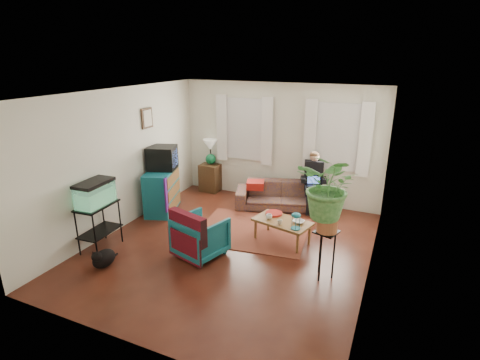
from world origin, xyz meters
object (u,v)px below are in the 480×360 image
at_px(dresser, 162,191).
at_px(armchair, 200,234).
at_px(sofa, 281,191).
at_px(side_table, 211,177).
at_px(aquarium_stand, 99,227).
at_px(plant_stand, 325,255).
at_px(coffee_table, 282,231).

relative_size(dresser, armchair, 1.35).
xyz_separation_m(sofa, side_table, (-1.87, 0.33, -0.04)).
bearing_deg(aquarium_stand, dresser, 86.31).
xyz_separation_m(side_table, armchair, (1.31, -2.80, 0.04)).
bearing_deg(side_table, sofa, -10.02).
bearing_deg(plant_stand, armchair, -175.39).
bearing_deg(plant_stand, aquarium_stand, -169.60).
distance_m(armchair, plant_stand, 2.00).
distance_m(aquarium_stand, coffee_table, 3.12).
height_order(dresser, coffee_table, dresser).
distance_m(dresser, aquarium_stand, 1.78).
relative_size(coffee_table, plant_stand, 1.29).
relative_size(armchair, plant_stand, 0.97).
distance_m(aquarium_stand, plant_stand, 3.71).
bearing_deg(aquarium_stand, plant_stand, 7.04).
bearing_deg(armchair, aquarium_stand, 33.60).
relative_size(sofa, side_table, 2.85).
distance_m(dresser, coffee_table, 2.76).
xyz_separation_m(dresser, plant_stand, (3.64, -1.11, -0.07)).
bearing_deg(plant_stand, side_table, 141.39).
distance_m(aquarium_stand, armchair, 1.73).
xyz_separation_m(side_table, aquarium_stand, (-0.35, -3.31, 0.07)).
xyz_separation_m(dresser, aquarium_stand, (-0.01, -1.78, -0.05)).
bearing_deg(dresser, sofa, 10.07).
xyz_separation_m(sofa, dresser, (-2.21, -1.20, 0.08)).
bearing_deg(aquarium_stand, coffee_table, 25.09).
relative_size(side_table, plant_stand, 0.87).
distance_m(sofa, plant_stand, 2.72).
distance_m(sofa, coffee_table, 1.59).
height_order(dresser, plant_stand, dresser).
height_order(dresser, armchair, dresser).
xyz_separation_m(sofa, armchair, (-0.56, -2.47, -0.00)).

